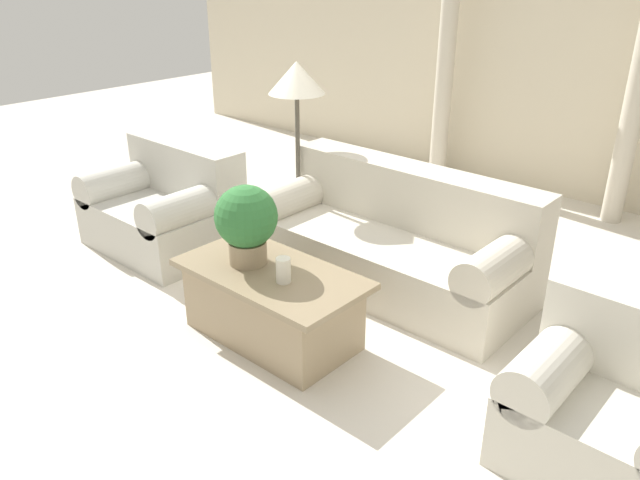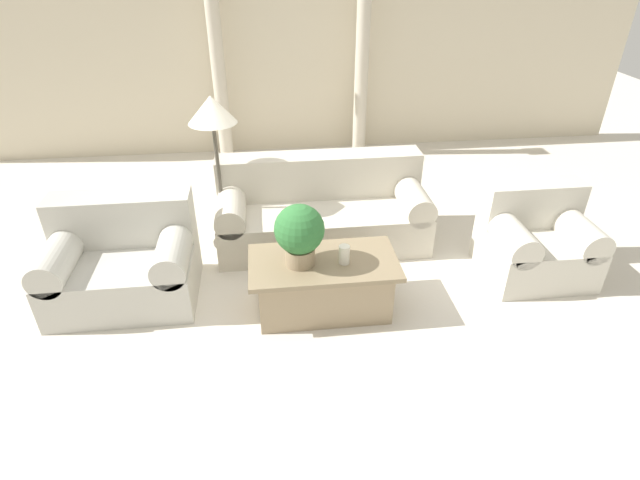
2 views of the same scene
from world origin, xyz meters
name	(u,v)px [view 1 (image 1 of 2)]	position (x,y,z in m)	size (l,w,h in m)	color
ground_plane	(298,306)	(0.00, 0.00, 0.00)	(16.00, 16.00, 0.00)	silver
wall_back	(539,27)	(0.00, 3.40, 1.60)	(10.00, 0.06, 3.20)	beige
sofa_long	(394,240)	(0.27, 0.74, 0.34)	(2.05, 0.87, 0.84)	beige
loveseat	(167,206)	(-1.52, 0.03, 0.35)	(1.18, 0.87, 0.84)	beige
coffee_table	(272,304)	(0.14, -0.38, 0.24)	(1.20, 0.64, 0.47)	#998466
potted_plant	(246,221)	(-0.04, -0.39, 0.76)	(0.39, 0.39, 0.51)	#937F60
pillar_candle	(283,270)	(0.30, -0.43, 0.55)	(0.09, 0.09, 0.15)	silver
floor_lamp	(297,88)	(-0.71, 0.76, 1.31)	(0.44, 0.44, 1.51)	#4C473D
column_left	(446,62)	(-0.79, 3.05, 1.23)	(0.25, 0.25, 2.41)	beige
column_right	(638,85)	(1.08, 3.05, 1.23)	(0.25, 0.25, 2.41)	beige
armchair	(621,404)	(2.13, -0.06, 0.34)	(0.90, 0.77, 0.81)	beige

